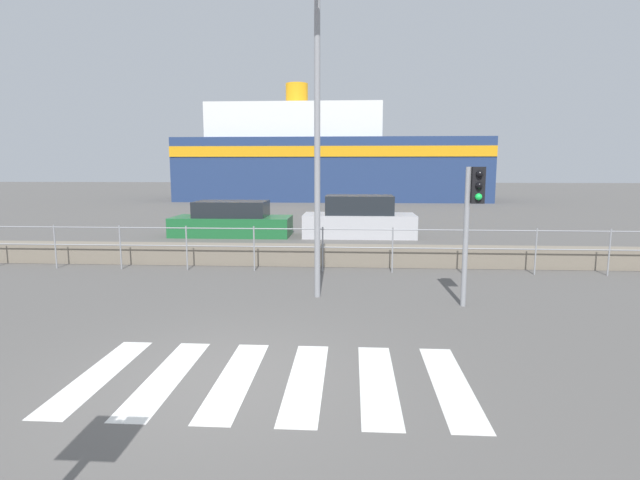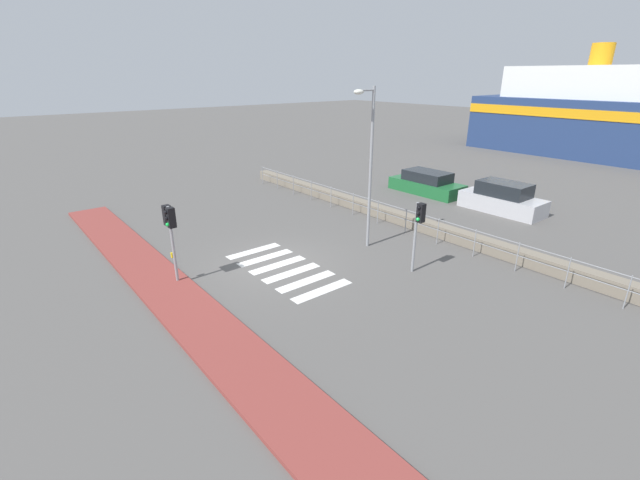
% 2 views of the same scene
% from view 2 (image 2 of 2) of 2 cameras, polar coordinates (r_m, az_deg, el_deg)
% --- Properties ---
extents(ground_plane, '(160.00, 160.00, 0.00)m').
position_cam_2_polar(ground_plane, '(16.72, -5.93, -3.17)').
color(ground_plane, '#565451').
extents(sidewalk_brick, '(24.00, 1.80, 0.12)m').
position_cam_2_polar(sidewalk_brick, '(15.11, -19.10, -6.86)').
color(sidewalk_brick, brown).
rests_on(sidewalk_brick, ground_plane).
extents(crosswalk, '(4.95, 2.40, 0.01)m').
position_cam_2_polar(crosswalk, '(16.25, -4.75, -3.85)').
color(crosswalk, silver).
rests_on(crosswalk, ground_plane).
extents(seawall, '(25.57, 0.55, 0.55)m').
position_cam_2_polar(seawall, '(21.30, 11.03, 2.79)').
color(seawall, slate).
rests_on(seawall, ground_plane).
extents(harbor_fence, '(23.06, 0.04, 1.16)m').
position_cam_2_polar(harbor_fence, '(20.51, 9.53, 3.61)').
color(harbor_fence, gray).
rests_on(harbor_fence, ground_plane).
extents(traffic_light_near, '(0.58, 0.41, 2.82)m').
position_cam_2_polar(traffic_light_near, '(15.12, -19.35, 2.00)').
color(traffic_light_near, gray).
rests_on(traffic_light_near, ground_plane).
extents(traffic_light_far, '(0.34, 0.32, 2.67)m').
position_cam_2_polar(traffic_light_far, '(15.58, 12.99, 2.31)').
color(traffic_light_far, gray).
rests_on(traffic_light_far, ground_plane).
extents(streetlamp, '(0.32, 1.06, 6.47)m').
position_cam_2_polar(streetlamp, '(17.24, 6.43, 11.41)').
color(streetlamp, gray).
rests_on(streetlamp, ground_plane).
extents(ferry_boat, '(24.20, 8.87, 9.35)m').
position_cam_2_polar(ferry_boat, '(46.03, 34.84, 13.03)').
color(ferry_boat, navy).
rests_on(ferry_boat, ground_plane).
extents(parked_car_green, '(4.58, 1.87, 1.35)m').
position_cam_2_polar(parked_car_green, '(27.35, 14.03, 7.30)').
color(parked_car_green, '#1E6633').
rests_on(parked_car_green, ground_plane).
extents(parked_car_silver, '(4.26, 1.77, 1.59)m').
position_cam_2_polar(parked_car_silver, '(24.77, 23.14, 5.03)').
color(parked_car_silver, '#BCBCC1').
rests_on(parked_car_silver, ground_plane).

